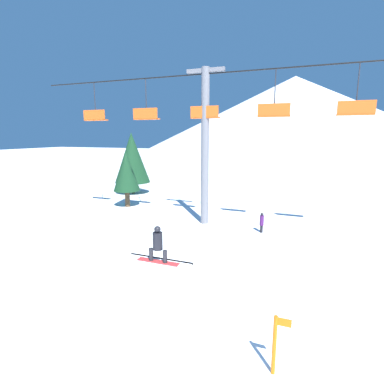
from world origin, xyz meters
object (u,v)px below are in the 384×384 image
pine_tree_near (126,172)px  trail_marker (275,343)px  snow_ramp (133,306)px  snowboarder (158,245)px  distant_skier (262,222)px

pine_tree_near → trail_marker: 19.06m
snow_ramp → pine_tree_near: bearing=123.6°
snow_ramp → snowboarder: 2.05m
snow_ramp → snowboarder: size_ratio=2.49×
pine_tree_near → distant_skier: bearing=-14.1°
snowboarder → pine_tree_near: bearing=127.0°
pine_tree_near → distant_skier: size_ratio=3.65×
distant_skier → trail_marker: bearing=-80.3°
pine_tree_near → distant_skier: pine_tree_near is taller
snowboarder → pine_tree_near: (-9.04, 12.00, 0.70)m
snow_ramp → distant_skier: size_ratio=3.03×
snow_ramp → pine_tree_near: size_ratio=0.83×
distant_skier → pine_tree_near: bearing=165.9°
trail_marker → distant_skier: trail_marker is taller
snowboarder → pine_tree_near: pine_tree_near is taller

